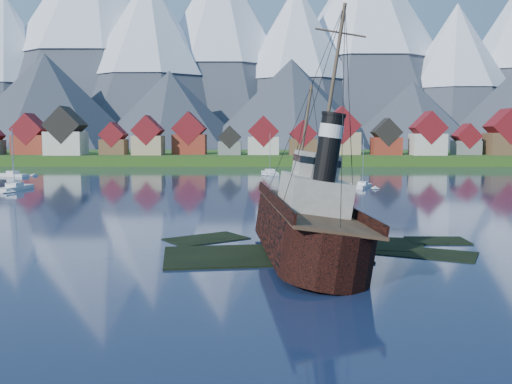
{
  "coord_description": "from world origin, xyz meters",
  "views": [
    {
      "loc": [
        -3.41,
        -53.02,
        11.28
      ],
      "look_at": [
        -3.76,
        6.0,
        5.0
      ],
      "focal_mm": 40.0,
      "sensor_mm": 36.0,
      "label": 1
    }
  ],
  "objects_px": {
    "sailboat_c": "(13,175)",
    "sailboat_f": "(15,189)",
    "tugboat_wreck": "(300,221)",
    "sailboat_e": "(270,173)",
    "sailboat_d": "(363,186)"
  },
  "relations": [
    {
      "from": "sailboat_f",
      "to": "sailboat_e",
      "type": "bearing_deg",
      "value": 46.28
    },
    {
      "from": "sailboat_c",
      "to": "sailboat_f",
      "type": "bearing_deg",
      "value": -129.67
    },
    {
      "from": "sailboat_c",
      "to": "sailboat_f",
      "type": "relative_size",
      "value": 0.93
    },
    {
      "from": "sailboat_d",
      "to": "sailboat_e",
      "type": "bearing_deg",
      "value": 141.38
    },
    {
      "from": "sailboat_c",
      "to": "sailboat_f",
      "type": "distance_m",
      "value": 36.76
    },
    {
      "from": "sailboat_c",
      "to": "sailboat_e",
      "type": "distance_m",
      "value": 65.43
    },
    {
      "from": "tugboat_wreck",
      "to": "sailboat_c",
      "type": "xyz_separation_m",
      "value": [
        -65.99,
        89.96,
        -2.69
      ]
    },
    {
      "from": "sailboat_e",
      "to": "sailboat_f",
      "type": "distance_m",
      "value": 65.14
    },
    {
      "from": "sailboat_c",
      "to": "sailboat_d",
      "type": "distance_m",
      "value": 87.67
    },
    {
      "from": "tugboat_wreck",
      "to": "sailboat_d",
      "type": "xyz_separation_m",
      "value": [
        17.05,
        61.83,
        -2.71
      ]
    },
    {
      "from": "sailboat_d",
      "to": "sailboat_e",
      "type": "xyz_separation_m",
      "value": [
        -18.1,
        36.16,
        0.01
      ]
    },
    {
      "from": "tugboat_wreck",
      "to": "sailboat_c",
      "type": "distance_m",
      "value": 111.6
    },
    {
      "from": "tugboat_wreck",
      "to": "sailboat_e",
      "type": "distance_m",
      "value": 98.03
    },
    {
      "from": "sailboat_d",
      "to": "sailboat_f",
      "type": "relative_size",
      "value": 0.83
    },
    {
      "from": "tugboat_wreck",
      "to": "sailboat_e",
      "type": "height_order",
      "value": "tugboat_wreck"
    }
  ]
}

